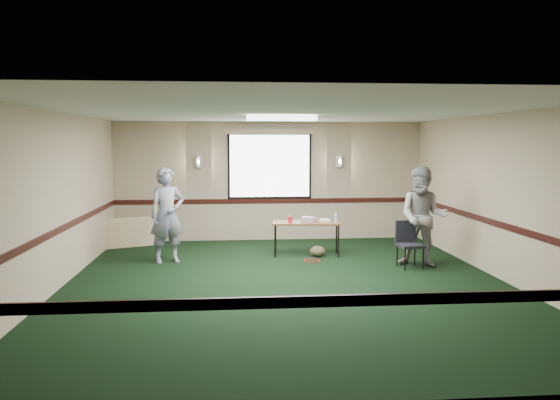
{
  "coord_description": "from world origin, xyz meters",
  "views": [
    {
      "loc": [
        -0.85,
        -8.39,
        2.22
      ],
      "look_at": [
        0.0,
        1.3,
        1.2
      ],
      "focal_mm": 35.0,
      "sensor_mm": 36.0,
      "label": 1
    }
  ],
  "objects": [
    {
      "name": "person_right",
      "position": [
        2.56,
        1.05,
        0.9
      ],
      "size": [
        1.08,
        0.99,
        1.8
      ],
      "primitive_type": "imported",
      "rotation": [
        0.0,
        0.0,
        -0.44
      ],
      "color": "#6E8BAC",
      "rests_on": "ground"
    },
    {
      "name": "cable_coil",
      "position": [
        0.64,
        1.63,
        0.01
      ],
      "size": [
        0.36,
        0.36,
        0.02
      ],
      "primitive_type": "torus",
      "rotation": [
        0.0,
        0.0,
        0.18
      ],
      "color": "red",
      "rests_on": "ground"
    },
    {
      "name": "game_console",
      "position": [
        0.97,
        2.24,
        0.69
      ],
      "size": [
        0.21,
        0.17,
        0.05
      ],
      "primitive_type": "cube",
      "rotation": [
        0.0,
        0.0,
        0.05
      ],
      "color": "white",
      "rests_on": "folding_table"
    },
    {
      "name": "folding_table",
      "position": [
        0.6,
        2.17,
        0.62
      ],
      "size": [
        1.38,
        0.67,
        0.67
      ],
      "rotation": [
        0.0,
        0.0,
        -0.1
      ],
      "color": "brown",
      "rests_on": "ground"
    },
    {
      "name": "folded_table",
      "position": [
        -3.0,
        3.36,
        0.32
      ],
      "size": [
        1.22,
        0.64,
        0.63
      ],
      "primitive_type": "cube",
      "rotation": [
        -0.21,
        0.0,
        0.39
      ],
      "color": "#9C7D60",
      "rests_on": "ground"
    },
    {
      "name": "ground",
      "position": [
        0.0,
        0.0,
        0.0
      ],
      "size": [
        8.0,
        8.0,
        0.0
      ],
      "primitive_type": "plane",
      "color": "black",
      "rests_on": "ground"
    },
    {
      "name": "red_cup",
      "position": [
        0.27,
        2.11,
        0.73
      ],
      "size": [
        0.09,
        0.09,
        0.13
      ],
      "primitive_type": "cylinder",
      "color": "red",
      "rests_on": "folding_table"
    },
    {
      "name": "conference_chair",
      "position": [
        2.28,
        1.0,
        0.49
      ],
      "size": [
        0.45,
        0.46,
        0.83
      ],
      "rotation": [
        0.0,
        0.0,
        0.11
      ],
      "color": "black",
      "rests_on": "ground"
    },
    {
      "name": "person_left",
      "position": [
        -2.06,
        1.77,
        0.88
      ],
      "size": [
        0.75,
        0.63,
        1.77
      ],
      "primitive_type": "imported",
      "rotation": [
        0.0,
        0.0,
        0.38
      ],
      "color": "#3F4B8B",
      "rests_on": "ground"
    },
    {
      "name": "projector",
      "position": [
        0.66,
        2.23,
        0.71
      ],
      "size": [
        0.34,
        0.33,
        0.09
      ],
      "primitive_type": "cube",
      "rotation": [
        0.0,
        0.0,
        -0.52
      ],
      "color": "#96959D",
      "rests_on": "folding_table"
    },
    {
      "name": "duffel_bag",
      "position": [
        0.8,
        2.01,
        0.11
      ],
      "size": [
        0.36,
        0.31,
        0.21
      ],
      "primitive_type": "ellipsoid",
      "rotation": [
        0.0,
        0.0,
        0.31
      ],
      "color": "#4A402A",
      "rests_on": "ground"
    },
    {
      "name": "water_bottle",
      "position": [
        1.16,
        2.01,
        0.77
      ],
      "size": [
        0.06,
        0.06,
        0.2
      ],
      "primitive_type": "cylinder",
      "color": "#8AB0E3",
      "rests_on": "folding_table"
    },
    {
      "name": "room_shell",
      "position": [
        0.0,
        2.12,
        1.58
      ],
      "size": [
        8.0,
        8.02,
        8.0
      ],
      "color": "tan",
      "rests_on": "ground"
    }
  ]
}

